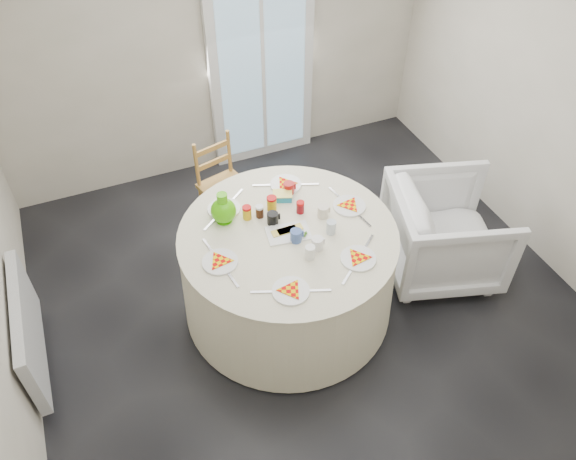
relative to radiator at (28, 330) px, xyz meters
name	(u,v)px	position (x,y,z in m)	size (l,w,h in m)	color
floor	(306,299)	(1.94, -0.20, -0.38)	(4.00, 4.00, 0.00)	black
wall_back	(215,36)	(1.94, 1.80, 0.92)	(4.00, 0.02, 2.60)	#BCB5A3
wall_right	(563,101)	(3.94, -0.20, 0.92)	(0.02, 4.00, 2.60)	#BCB5A3
glass_door	(261,57)	(2.34, 1.75, 0.67)	(1.00, 0.08, 2.10)	silver
radiator	(28,330)	(0.00, 0.00, 0.00)	(0.07, 1.00, 0.55)	silver
table	(288,272)	(1.79, -0.19, -0.01)	(1.56, 1.56, 0.79)	beige
wooden_chair	(224,181)	(1.66, 0.88, 0.09)	(0.37, 0.36, 0.84)	#A48237
armchair	(445,232)	(3.07, -0.30, 0.01)	(0.84, 0.78, 0.86)	white
place_settings	(288,233)	(1.79, -0.19, 0.39)	(1.27, 1.27, 0.02)	white
jar_cluster	(273,210)	(1.76, 0.02, 0.44)	(0.42, 0.21, 0.12)	#AB4613
butter_tub	(282,197)	(1.89, 0.15, 0.41)	(0.14, 0.10, 0.06)	#1C87B5
green_pitcher	(223,209)	(1.43, 0.10, 0.49)	(0.18, 0.18, 0.23)	#43BD07
cheese_platter	(288,233)	(1.79, -0.20, 0.39)	(0.29, 0.19, 0.04)	beige
mugs_glasses	(304,223)	(1.91, -0.18, 0.43)	(0.59, 0.59, 0.11)	gray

